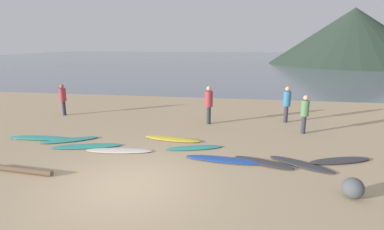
{
  "coord_description": "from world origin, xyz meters",
  "views": [
    {
      "loc": [
        2.98,
        -7.13,
        3.79
      ],
      "look_at": [
        0.8,
        5.86,
        0.6
      ],
      "focal_mm": 28.22,
      "sensor_mm": 36.0,
      "label": 1
    }
  ],
  "objects_px": {
    "surfboard_5": "(194,148)",
    "person_1": "(287,101)",
    "surfboard_1": "(70,140)",
    "surfboard_9": "(340,160)",
    "person_2": "(305,111)",
    "person_3": "(209,102)",
    "surfboard_0": "(40,138)",
    "person_0": "(63,97)",
    "driftwood_log": "(18,170)",
    "surfboard_4": "(172,139)",
    "beach_rock_near": "(353,188)",
    "surfboard_6": "(224,160)",
    "surfboard_7": "(263,162)",
    "surfboard_8": "(301,164)",
    "surfboard_2": "(87,146)",
    "surfboard_3": "(119,151)"
  },
  "relations": [
    {
      "from": "surfboard_0",
      "to": "surfboard_3",
      "type": "xyz_separation_m",
      "value": [
        3.69,
        -0.84,
        -0.01
      ]
    },
    {
      "from": "surfboard_0",
      "to": "surfboard_4",
      "type": "height_order",
      "value": "surfboard_4"
    },
    {
      "from": "person_0",
      "to": "surfboard_5",
      "type": "bearing_deg",
      "value": -112.99
    },
    {
      "from": "person_2",
      "to": "surfboard_8",
      "type": "bearing_deg",
      "value": 142.04
    },
    {
      "from": "surfboard_1",
      "to": "surfboard_2",
      "type": "relative_size",
      "value": 0.85
    },
    {
      "from": "surfboard_1",
      "to": "person_3",
      "type": "xyz_separation_m",
      "value": [
        5.12,
        3.46,
        1.03
      ]
    },
    {
      "from": "surfboard_0",
      "to": "person_0",
      "type": "bearing_deg",
      "value": 104.98
    },
    {
      "from": "driftwood_log",
      "to": "person_0",
      "type": "bearing_deg",
      "value": 111.93
    },
    {
      "from": "person_0",
      "to": "person_1",
      "type": "bearing_deg",
      "value": -83.27
    },
    {
      "from": "surfboard_9",
      "to": "person_1",
      "type": "distance_m",
      "value": 5.1
    },
    {
      "from": "person_2",
      "to": "person_3",
      "type": "relative_size",
      "value": 0.91
    },
    {
      "from": "surfboard_0",
      "to": "person_1",
      "type": "distance_m",
      "value": 11.01
    },
    {
      "from": "surfboard_6",
      "to": "person_3",
      "type": "xyz_separation_m",
      "value": [
        -1.02,
        4.54,
        1.02
      ]
    },
    {
      "from": "surfboard_4",
      "to": "beach_rock_near",
      "type": "relative_size",
      "value": 4.45
    },
    {
      "from": "surfboard_1",
      "to": "person_0",
      "type": "relative_size",
      "value": 1.29
    },
    {
      "from": "surfboard_4",
      "to": "person_0",
      "type": "distance_m",
      "value": 7.39
    },
    {
      "from": "surfboard_9",
      "to": "surfboard_3",
      "type": "bearing_deg",
      "value": 162.11
    },
    {
      "from": "person_0",
      "to": "person_3",
      "type": "relative_size",
      "value": 0.92
    },
    {
      "from": "person_0",
      "to": "person_2",
      "type": "bearing_deg",
      "value": -91.89
    },
    {
      "from": "surfboard_6",
      "to": "surfboard_7",
      "type": "relative_size",
      "value": 1.31
    },
    {
      "from": "surfboard_5",
      "to": "person_1",
      "type": "xyz_separation_m",
      "value": [
        3.79,
        4.42,
        1.0
      ]
    },
    {
      "from": "surfboard_3",
      "to": "person_1",
      "type": "distance_m",
      "value": 8.27
    },
    {
      "from": "surfboard_9",
      "to": "person_3",
      "type": "relative_size",
      "value": 1.19
    },
    {
      "from": "surfboard_1",
      "to": "person_1",
      "type": "distance_m",
      "value": 9.85
    },
    {
      "from": "surfboard_0",
      "to": "surfboard_8",
      "type": "distance_m",
      "value": 9.92
    },
    {
      "from": "surfboard_5",
      "to": "driftwood_log",
      "type": "xyz_separation_m",
      "value": [
        -4.86,
        -2.91,
        0.05
      ]
    },
    {
      "from": "surfboard_2",
      "to": "surfboard_5",
      "type": "bearing_deg",
      "value": -9.43
    },
    {
      "from": "surfboard_9",
      "to": "beach_rock_near",
      "type": "bearing_deg",
      "value": -119.75
    },
    {
      "from": "surfboard_7",
      "to": "person_2",
      "type": "height_order",
      "value": "person_2"
    },
    {
      "from": "surfboard_0",
      "to": "surfboard_7",
      "type": "relative_size",
      "value": 1.3
    },
    {
      "from": "person_2",
      "to": "beach_rock_near",
      "type": "bearing_deg",
      "value": 155.07
    },
    {
      "from": "person_2",
      "to": "driftwood_log",
      "type": "relative_size",
      "value": 0.71
    },
    {
      "from": "surfboard_9",
      "to": "person_1",
      "type": "relative_size",
      "value": 1.23
    },
    {
      "from": "person_1",
      "to": "surfboard_5",
      "type": "bearing_deg",
      "value": 63.68
    },
    {
      "from": "surfboard_2",
      "to": "surfboard_8",
      "type": "xyz_separation_m",
      "value": [
        7.53,
        -0.48,
        0.01
      ]
    },
    {
      "from": "person_2",
      "to": "person_1",
      "type": "bearing_deg",
      "value": -11.28
    },
    {
      "from": "person_2",
      "to": "surfboard_4",
      "type": "bearing_deg",
      "value": 81.84
    },
    {
      "from": "surfboard_6",
      "to": "person_2",
      "type": "xyz_separation_m",
      "value": [
        3.13,
        3.64,
        0.93
      ]
    },
    {
      "from": "surfboard_0",
      "to": "person_1",
      "type": "relative_size",
      "value": 1.47
    },
    {
      "from": "person_3",
      "to": "person_2",
      "type": "bearing_deg",
      "value": -82.07
    },
    {
      "from": "surfboard_1",
      "to": "person_1",
      "type": "relative_size",
      "value": 1.22
    },
    {
      "from": "surfboard_8",
      "to": "surfboard_2",
      "type": "bearing_deg",
      "value": -152.15
    },
    {
      "from": "surfboard_5",
      "to": "person_1",
      "type": "distance_m",
      "value": 5.9
    },
    {
      "from": "surfboard_1",
      "to": "surfboard_6",
      "type": "bearing_deg",
      "value": -40.23
    },
    {
      "from": "surfboard_7",
      "to": "beach_rock_near",
      "type": "distance_m",
      "value": 2.77
    },
    {
      "from": "person_0",
      "to": "driftwood_log",
      "type": "height_order",
      "value": "person_0"
    },
    {
      "from": "surfboard_0",
      "to": "surfboard_6",
      "type": "bearing_deg",
      "value": -12.52
    },
    {
      "from": "surfboard_3",
      "to": "driftwood_log",
      "type": "relative_size",
      "value": 1.02
    },
    {
      "from": "surfboard_1",
      "to": "surfboard_7",
      "type": "bearing_deg",
      "value": -38.75
    },
    {
      "from": "surfboard_5",
      "to": "beach_rock_near",
      "type": "height_order",
      "value": "beach_rock_near"
    }
  ]
}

